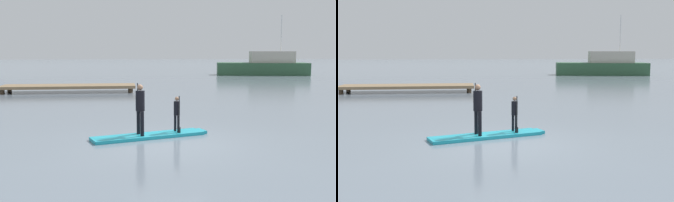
# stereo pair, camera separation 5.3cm
# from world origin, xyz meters

# --- Properties ---
(ground_plane) EXTENTS (240.00, 240.00, 0.00)m
(ground_plane) POSITION_xyz_m (0.00, 0.00, 0.00)
(ground_plane) COLOR slate
(paddleboard_near) EXTENTS (3.70, 1.82, 0.10)m
(paddleboard_near) POSITION_xyz_m (-0.48, 0.90, 0.05)
(paddleboard_near) COLOR #1E9EB2
(paddleboard_near) RESTS_ON ground
(paddler_adult) EXTENTS (0.35, 0.48, 1.57)m
(paddler_adult) POSITION_xyz_m (-0.80, 0.80, 0.99)
(paddler_adult) COLOR black
(paddler_adult) RESTS_ON paddleboard_near
(paddler_child_solo) EXTENTS (0.25, 0.38, 1.16)m
(paddler_child_solo) POSITION_xyz_m (0.37, 1.17, 0.73)
(paddler_child_solo) COLOR black
(paddler_child_solo) RESTS_ON paddleboard_near
(fishing_boat_green_midground) EXTENTS (10.23, 4.78, 6.52)m
(fishing_boat_green_midground) POSITION_xyz_m (14.39, 32.51, 1.01)
(fishing_boat_green_midground) COLOR #2D5638
(fishing_boat_green_midground) RESTS_ON ground
(floating_dock) EXTENTS (8.48, 2.26, 0.46)m
(floating_dock) POSITION_xyz_m (-4.72, 15.46, 0.36)
(floating_dock) COLOR #846B4C
(floating_dock) RESTS_ON ground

